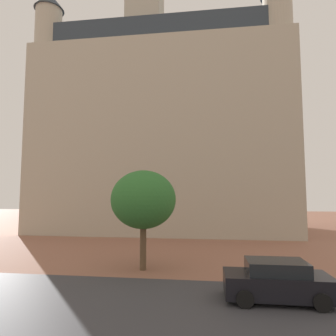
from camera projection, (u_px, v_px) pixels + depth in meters
name	position (u px, v px, depth m)	size (l,w,h in m)	color
ground_plane	(167.00, 303.00, 10.89)	(120.00, 120.00, 0.00)	#93604C
street_asphalt_strip	(163.00, 314.00, 9.94)	(120.00, 7.96, 0.00)	#38383D
landmark_building	(163.00, 132.00, 34.90)	(27.50, 14.90, 37.65)	#B2A893
car_black	(277.00, 281.00, 11.19)	(4.01, 1.98, 1.53)	black
tree_curb_far	(143.00, 200.00, 15.99)	(3.60, 3.60, 5.43)	brown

